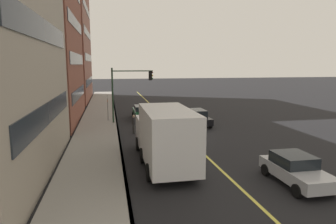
{
  "coord_description": "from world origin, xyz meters",
  "views": [
    {
      "loc": [
        -22.95,
        5.89,
        5.69
      ],
      "look_at": [
        -0.17,
        1.33,
        1.99
      ],
      "focal_mm": 31.81,
      "sensor_mm": 36.0,
      "label": 1
    }
  ],
  "objects_px": {
    "car_green": "(143,112)",
    "traffic_light_mast": "(129,85)",
    "car_silver": "(296,169)",
    "truck_white": "(165,135)",
    "street_sign_post": "(108,106)",
    "pedestrian_with_backpack": "(134,123)",
    "car_black": "(196,117)"
  },
  "relations": [
    {
      "from": "car_black",
      "to": "street_sign_post",
      "type": "height_order",
      "value": "street_sign_post"
    },
    {
      "from": "car_black",
      "to": "car_green",
      "type": "distance_m",
      "value": 6.11
    },
    {
      "from": "car_silver",
      "to": "car_black",
      "type": "bearing_deg",
      "value": 2.35
    },
    {
      "from": "truck_white",
      "to": "car_silver",
      "type": "bearing_deg",
      "value": -124.5
    },
    {
      "from": "pedestrian_with_backpack",
      "to": "traffic_light_mast",
      "type": "height_order",
      "value": "traffic_light_mast"
    },
    {
      "from": "car_silver",
      "to": "truck_white",
      "type": "xyz_separation_m",
      "value": [
        3.9,
        5.68,
        1.03
      ]
    },
    {
      "from": "car_green",
      "to": "truck_white",
      "type": "bearing_deg",
      "value": 178.36
    },
    {
      "from": "car_green",
      "to": "truck_white",
      "type": "relative_size",
      "value": 0.55
    },
    {
      "from": "street_sign_post",
      "to": "car_black",
      "type": "bearing_deg",
      "value": -111.06
    },
    {
      "from": "car_green",
      "to": "traffic_light_mast",
      "type": "height_order",
      "value": "traffic_light_mast"
    },
    {
      "from": "car_green",
      "to": "traffic_light_mast",
      "type": "bearing_deg",
      "value": 141.11
    },
    {
      "from": "traffic_light_mast",
      "to": "street_sign_post",
      "type": "bearing_deg",
      "value": 61.19
    },
    {
      "from": "traffic_light_mast",
      "to": "car_black",
      "type": "bearing_deg",
      "value": -108.27
    },
    {
      "from": "car_black",
      "to": "pedestrian_with_backpack",
      "type": "height_order",
      "value": "pedestrian_with_backpack"
    },
    {
      "from": "car_black",
      "to": "car_green",
      "type": "bearing_deg",
      "value": 49.68
    },
    {
      "from": "car_silver",
      "to": "street_sign_post",
      "type": "distance_m",
      "value": 19.91
    },
    {
      "from": "car_silver",
      "to": "pedestrian_with_backpack",
      "type": "bearing_deg",
      "value": 28.85
    },
    {
      "from": "car_green",
      "to": "traffic_light_mast",
      "type": "xyz_separation_m",
      "value": [
        -1.91,
        1.54,
        2.95
      ]
    },
    {
      "from": "traffic_light_mast",
      "to": "car_silver",
      "type": "bearing_deg",
      "value": -157.84
    },
    {
      "from": "car_black",
      "to": "pedestrian_with_backpack",
      "type": "relative_size",
      "value": 2.89
    },
    {
      "from": "pedestrian_with_backpack",
      "to": "street_sign_post",
      "type": "height_order",
      "value": "street_sign_post"
    },
    {
      "from": "street_sign_post",
      "to": "traffic_light_mast",
      "type": "bearing_deg",
      "value": -118.81
    },
    {
      "from": "car_black",
      "to": "car_green",
      "type": "height_order",
      "value": "car_green"
    },
    {
      "from": "car_black",
      "to": "traffic_light_mast",
      "type": "distance_m",
      "value": 7.17
    },
    {
      "from": "car_silver",
      "to": "truck_white",
      "type": "distance_m",
      "value": 6.96
    },
    {
      "from": "car_black",
      "to": "street_sign_post",
      "type": "xyz_separation_m",
      "value": [
        3.18,
        8.25,
        0.85
      ]
    },
    {
      "from": "car_black",
      "to": "truck_white",
      "type": "bearing_deg",
      "value": 154.69
    },
    {
      "from": "car_green",
      "to": "car_silver",
      "type": "xyz_separation_m",
      "value": [
        -18.58,
        -5.26,
        -0.04
      ]
    },
    {
      "from": "street_sign_post",
      "to": "car_silver",
      "type": "bearing_deg",
      "value": -153.57
    },
    {
      "from": "car_silver",
      "to": "street_sign_post",
      "type": "height_order",
      "value": "street_sign_post"
    },
    {
      "from": "truck_white",
      "to": "pedestrian_with_backpack",
      "type": "bearing_deg",
      "value": 7.13
    },
    {
      "from": "pedestrian_with_backpack",
      "to": "traffic_light_mast",
      "type": "xyz_separation_m",
      "value": [
        4.5,
        0.08,
        2.81
      ]
    }
  ]
}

